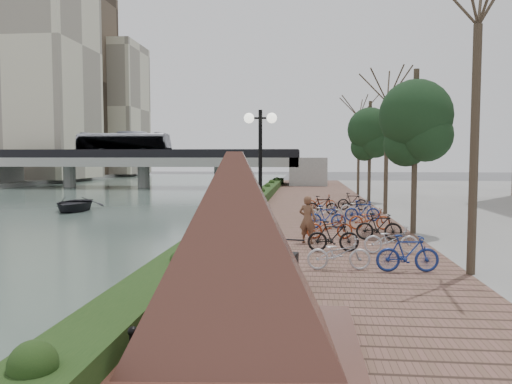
# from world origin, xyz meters

# --- Properties ---
(ground) EXTENTS (220.00, 220.00, 0.00)m
(ground) POSITION_xyz_m (0.00, 0.00, 0.00)
(ground) COLOR #59595B
(ground) RESTS_ON ground
(river_water) EXTENTS (30.00, 130.00, 0.02)m
(river_water) POSITION_xyz_m (-15.00, 25.00, 0.01)
(river_water) COLOR #4F635D
(river_water) RESTS_ON ground
(promenade) EXTENTS (8.00, 75.00, 0.50)m
(promenade) POSITION_xyz_m (4.00, 17.50, 0.25)
(promenade) COLOR brown
(promenade) RESTS_ON ground
(hedge) EXTENTS (1.10, 56.00, 0.60)m
(hedge) POSITION_xyz_m (0.60, 20.00, 0.80)
(hedge) COLOR #173312
(hedge) RESTS_ON promenade
(chain_fence) EXTENTS (0.10, 14.10, 0.70)m
(chain_fence) POSITION_xyz_m (1.40, 2.00, 0.85)
(chain_fence) COLOR black
(chain_fence) RESTS_ON promenade
(granite_monument) EXTENTS (5.99, 5.99, 3.13)m
(granite_monument) POSITION_xyz_m (2.62, -3.82, 2.09)
(granite_monument) COLOR #4F2822
(granite_monument) RESTS_ON promenade
(lamppost) EXTENTS (1.02, 0.32, 4.50)m
(lamppost) POSITION_xyz_m (2.30, 4.03, 3.77)
(lamppost) COLOR black
(lamppost) RESTS_ON promenade
(motorcycle) EXTENTS (0.85, 1.76, 1.06)m
(motorcycle) POSITION_xyz_m (3.27, 0.19, 1.03)
(motorcycle) COLOR black
(motorcycle) RESTS_ON promenade
(pedestrian) EXTENTS (0.71, 0.58, 1.69)m
(pedestrian) POSITION_xyz_m (3.77, 6.30, 1.35)
(pedestrian) COLOR brown
(pedestrian) RESTS_ON promenade
(bicycle_parking) EXTENTS (2.40, 17.32, 1.00)m
(bicycle_parking) POSITION_xyz_m (5.49, 9.88, 0.97)
(bicycle_parking) COLOR silver
(bicycle_parking) RESTS_ON promenade
(street_trees) EXTENTS (3.20, 37.12, 6.80)m
(street_trees) POSITION_xyz_m (8.00, 12.68, 3.69)
(street_trees) COLOR #362C20
(street_trees) RESTS_ON promenade
(bridge) EXTENTS (36.00, 10.77, 6.50)m
(bridge) POSITION_xyz_m (-15.48, 45.00, 3.37)
(bridge) COLOR gray
(bridge) RESTS_ON ground
(boat) EXTENTS (3.87, 4.94, 0.93)m
(boat) POSITION_xyz_m (-11.48, 20.03, 0.48)
(boat) COLOR #222227
(boat) RESTS_ON river_water
(far_buildings) EXTENTS (35.00, 38.00, 38.00)m
(far_buildings) POSITION_xyz_m (-41.66, 65.91, 16.12)
(far_buildings) COLOR beige
(far_buildings) RESTS_ON far_bank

